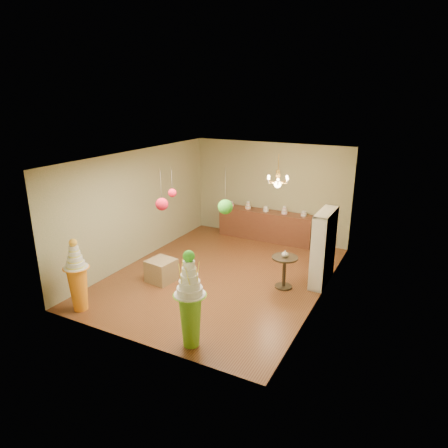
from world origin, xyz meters
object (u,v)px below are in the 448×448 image
at_px(pedestal_orange, 78,282).
at_px(sideboard, 265,225).
at_px(pedestal_green, 190,308).
at_px(round_table, 284,268).

height_order(pedestal_orange, sideboard, pedestal_orange).
bearing_deg(pedestal_green, sideboard, 98.62).
bearing_deg(round_table, pedestal_green, -104.05).
bearing_deg(sideboard, pedestal_orange, -107.91).
relative_size(pedestal_green, round_table, 2.37).
height_order(pedestal_green, sideboard, pedestal_green).
bearing_deg(sideboard, pedestal_green, -81.38).
bearing_deg(sideboard, round_table, -60.55).
xyz_separation_m(sideboard, round_table, (1.62, -2.87, 0.03)).
bearing_deg(pedestal_orange, round_table, 40.11).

